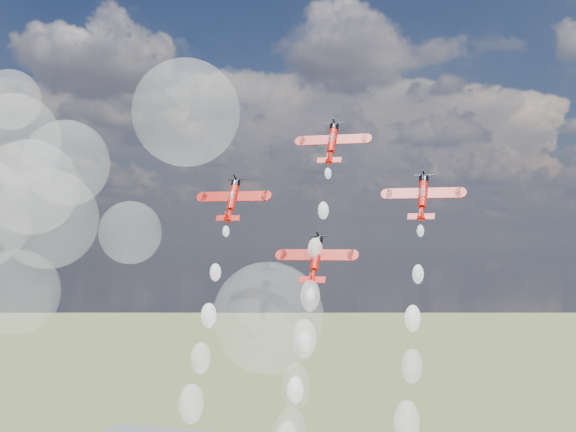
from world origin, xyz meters
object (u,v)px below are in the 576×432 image
(plane_lead, at_px, (332,142))
(plane_slot, at_px, (315,258))
(plane_left, at_px, (232,199))
(plane_right, at_px, (423,196))

(plane_lead, height_order, plane_slot, plane_lead)
(plane_lead, bearing_deg, plane_left, -161.02)
(plane_left, relative_size, plane_right, 1.00)
(plane_right, height_order, plane_slot, plane_right)
(plane_lead, relative_size, plane_left, 1.00)
(plane_lead, xyz_separation_m, plane_right, (15.51, -5.34, -9.46))
(plane_left, xyz_separation_m, plane_right, (31.02, 0.00, 0.00))
(plane_lead, distance_m, plane_slot, 21.72)
(plane_left, distance_m, plane_right, 31.02)
(plane_left, height_order, plane_right, same)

